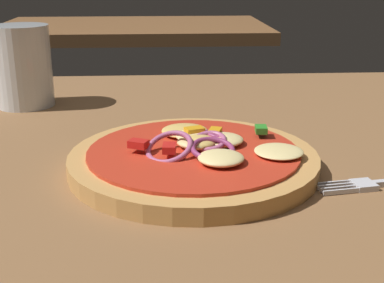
# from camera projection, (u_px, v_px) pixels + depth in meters

# --- Properties ---
(dining_table) EXTENTS (1.49, 0.90, 0.04)m
(dining_table) POSITION_uv_depth(u_px,v_px,m) (170.00, 194.00, 0.47)
(dining_table) COLOR brown
(dining_table) RESTS_ON ground
(pizza) EXTENTS (0.23, 0.23, 0.04)m
(pizza) POSITION_uv_depth(u_px,v_px,m) (195.00, 158.00, 0.48)
(pizza) COLOR tan
(pizza) RESTS_ON dining_table
(beer_glass) EXTENTS (0.07, 0.07, 0.11)m
(beer_glass) POSITION_uv_depth(u_px,v_px,m) (23.00, 70.00, 0.69)
(beer_glass) COLOR silver
(beer_glass) RESTS_ON dining_table
(background_table) EXTENTS (0.83, 0.50, 0.04)m
(background_table) POSITION_uv_depth(u_px,v_px,m) (133.00, 30.00, 1.65)
(background_table) COLOR brown
(background_table) RESTS_ON ground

